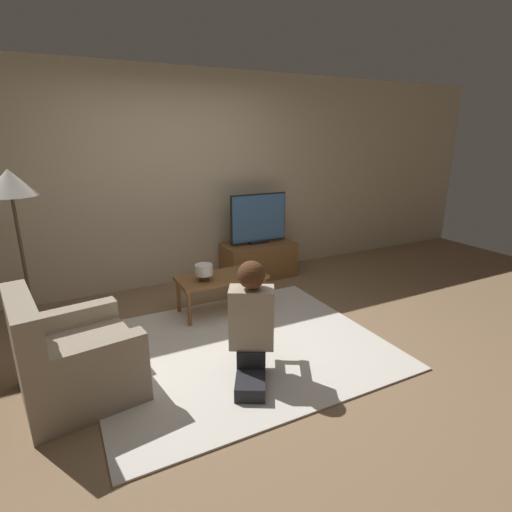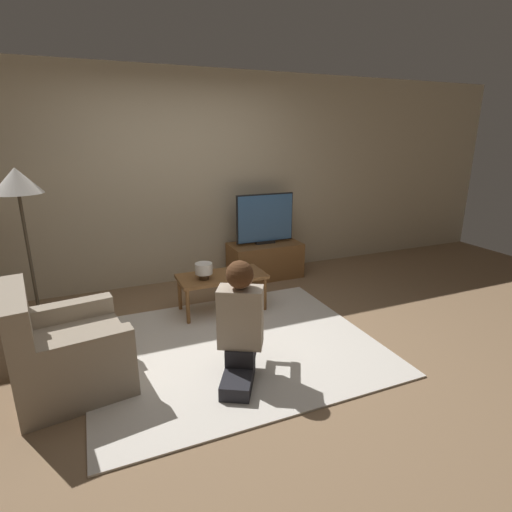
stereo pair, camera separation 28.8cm
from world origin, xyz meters
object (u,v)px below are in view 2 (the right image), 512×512
at_px(coffee_table, 222,279).
at_px(table_lamp, 204,270).
at_px(tv, 265,219).
at_px(armchair, 66,354).
at_px(person_kneeling, 240,319).
at_px(floor_lamp, 18,191).

relative_size(coffee_table, table_lamp, 5.12).
xyz_separation_m(tv, coffee_table, (-0.87, -0.82, -0.43)).
relative_size(tv, coffee_table, 0.85).
relative_size(armchair, person_kneeling, 0.96).
height_order(tv, person_kneeling, tv).
xyz_separation_m(person_kneeling, table_lamp, (0.05, 1.17, 0.02)).
xyz_separation_m(floor_lamp, table_lamp, (1.58, -0.39, -0.84)).
bearing_deg(armchair, table_lamp, -66.69).
xyz_separation_m(armchair, table_lamp, (1.29, 0.80, 0.24)).
distance_m(coffee_table, armchair, 1.73).
bearing_deg(person_kneeling, tv, -89.96).
relative_size(coffee_table, person_kneeling, 0.97).
xyz_separation_m(tv, floor_lamp, (-2.66, -0.48, 0.56)).
bearing_deg(table_lamp, tv, 38.97).
bearing_deg(floor_lamp, coffee_table, -10.82).
distance_m(coffee_table, person_kneeling, 1.25).
bearing_deg(coffee_table, floor_lamp, 169.18).
distance_m(tv, floor_lamp, 2.76).
bearing_deg(coffee_table, tv, 43.35).
relative_size(tv, person_kneeling, 0.83).
distance_m(floor_lamp, person_kneeling, 2.36).
bearing_deg(floor_lamp, tv, 10.25).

